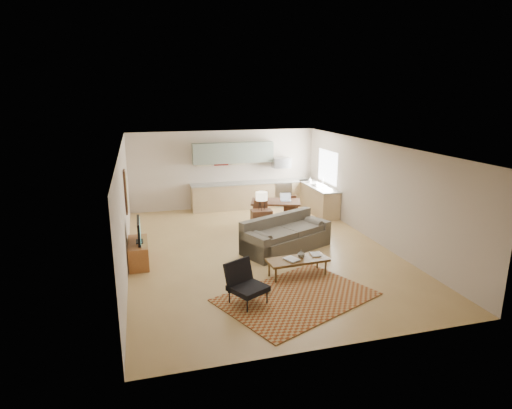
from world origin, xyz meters
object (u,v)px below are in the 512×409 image
object	(u,v)px
coffee_table	(297,267)
tv_credenza	(138,253)
sofa	(286,234)
armchair	(248,284)
console_table	(261,221)
dining_table	(276,213)

from	to	relation	value
coffee_table	tv_credenza	distance (m)	3.78
sofa	tv_credenza	distance (m)	3.70
tv_credenza	coffee_table	bearing A→B (deg)	-26.25
sofa	armchair	distance (m)	3.11
sofa	armchair	size ratio (longest dim) A/B	3.01
sofa	coffee_table	world-z (taller)	sofa
sofa	console_table	world-z (taller)	sofa
coffee_table	sofa	bearing A→B (deg)	75.32
armchair	dining_table	bearing A→B (deg)	38.29
armchair	console_table	world-z (taller)	armchair
tv_credenza	armchair	bearing A→B (deg)	-52.73
armchair	dining_table	xyz separation A→B (m)	(2.09, 4.75, -0.04)
sofa	dining_table	xyz separation A→B (m)	(0.40, 2.15, -0.05)
coffee_table	armchair	size ratio (longest dim) A/B	1.66
sofa	coffee_table	size ratio (longest dim) A/B	1.81
armchair	console_table	distance (m)	4.35
armchair	console_table	xyz separation A→B (m)	(1.45, 4.10, -0.07)
console_table	sofa	bearing A→B (deg)	-77.43
coffee_table	console_table	bearing A→B (deg)	84.74
sofa	coffee_table	bearing A→B (deg)	-125.03
tv_credenza	console_table	bearing A→B (deg)	22.80
coffee_table	armchair	distance (m)	1.70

